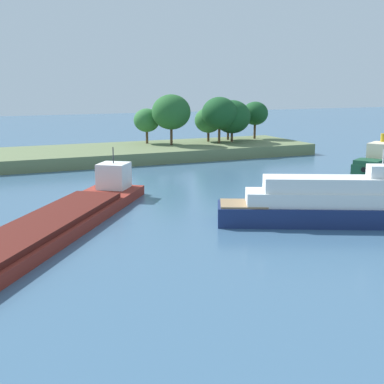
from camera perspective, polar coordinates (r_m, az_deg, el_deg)
name	(u,v)px	position (r m, az deg, el deg)	size (l,w,h in m)	color
treeline_island	(115,143)	(88.64, -8.35, 5.29)	(83.50, 16.88, 10.52)	#66754C
cargo_barge	(55,222)	(46.95, -14.52, -3.14)	(24.90, 31.44, 5.61)	maroon
tugboat	(377,161)	(81.45, 19.35, 3.17)	(11.98, 9.10, 5.17)	#19472D
white_riverboat	(348,204)	(49.48, 16.44, -1.25)	(22.60, 13.61, 6.84)	navy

